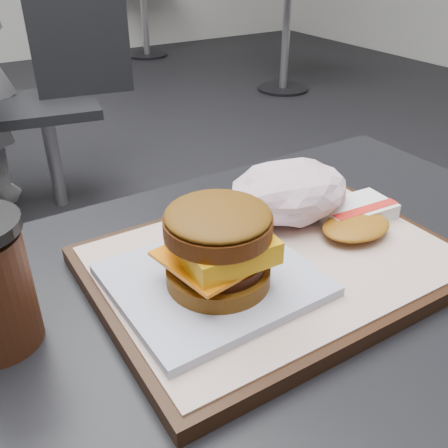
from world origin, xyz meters
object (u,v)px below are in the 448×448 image
serving_tray (274,263)px  hash_brown (356,217)px  neighbor_chair (58,92)px  customer_table (285,417)px  breakfast_sandwich (217,254)px  crumpled_wrapper (291,191)px

serving_tray → hash_brown: 0.12m
neighbor_chair → customer_table: bearing=-97.2°
breakfast_sandwich → neighbor_chair: 1.85m
serving_tray → breakfast_sandwich: size_ratio=1.95×
breakfast_sandwich → crumpled_wrapper: (0.15, 0.08, -0.01)m
crumpled_wrapper → hash_brown: bearing=-49.5°
crumpled_wrapper → neighbor_chair: (0.16, 1.71, -0.31)m
customer_table → breakfast_sandwich: bearing=155.9°
hash_brown → neighbor_chair: 1.80m
hash_brown → neighbor_chair: neighbor_chair is taller
crumpled_wrapper → neighbor_chair: bearing=84.8°
crumpled_wrapper → customer_table: bearing=-124.3°
breakfast_sandwich → neighbor_chair: (0.30, 1.79, -0.32)m
customer_table → breakfast_sandwich: (-0.07, 0.03, 0.24)m
customer_table → hash_brown: 0.26m
breakfast_sandwich → crumpled_wrapper: 0.17m
hash_brown → neighbor_chair: (0.10, 1.78, -0.29)m
neighbor_chair → serving_tray: bearing=-97.2°
serving_tray → customer_table: bearing=-97.7°
customer_table → hash_brown: size_ratio=6.68×
customer_table → neighbor_chair: neighbor_chair is taller
breakfast_sandwich → customer_table: bearing=-24.1°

